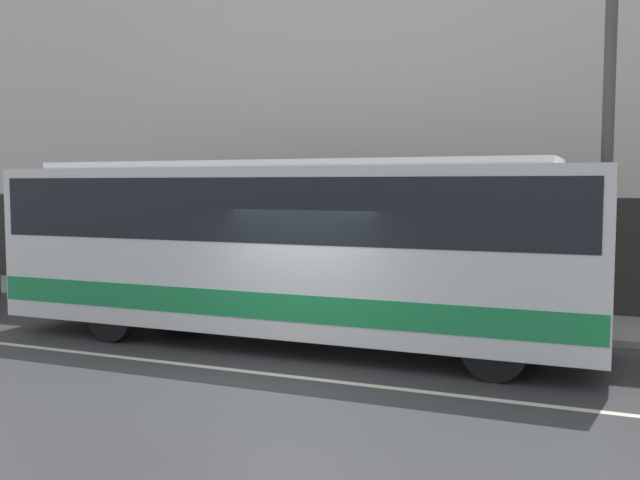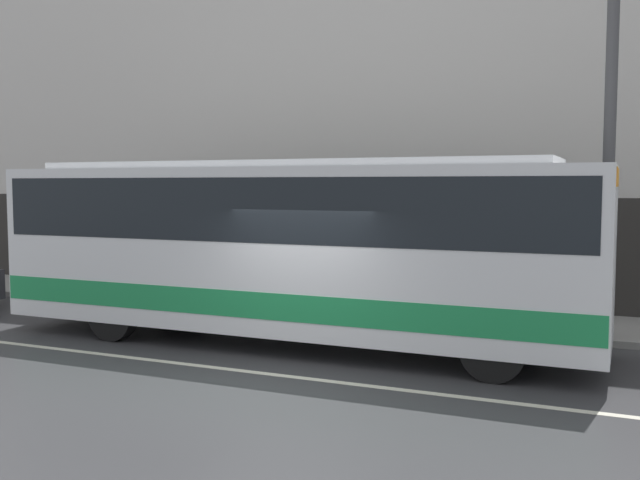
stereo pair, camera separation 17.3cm
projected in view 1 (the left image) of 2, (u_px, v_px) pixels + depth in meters
ground_plane at (281, 376)px, 10.86m from camera, size 60.00×60.00×0.00m
sidewalk at (386, 313)px, 15.76m from camera, size 60.00×2.66×0.13m
building_facade at (406, 93)px, 16.73m from camera, size 60.00×0.35×10.50m
lane_stripe at (281, 375)px, 10.86m from camera, size 54.00×0.14×0.01m
transit_bus at (288, 241)px, 12.93m from camera, size 11.01×2.56×3.33m
utility_pole_near at (608, 136)px, 12.90m from camera, size 0.21×0.21×7.31m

